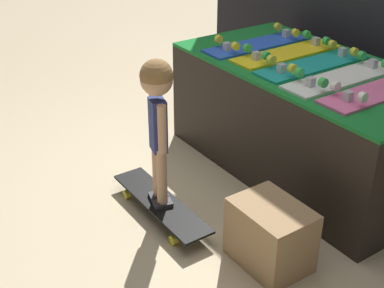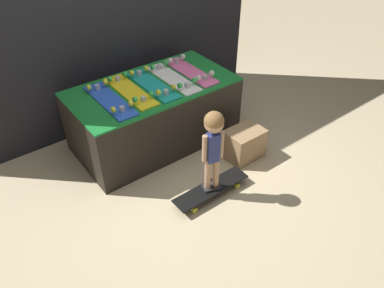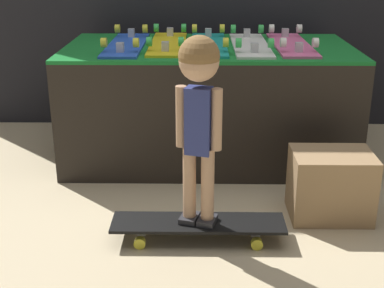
% 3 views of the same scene
% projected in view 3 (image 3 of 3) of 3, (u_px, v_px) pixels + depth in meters
% --- Properties ---
extents(ground_plane, '(16.00, 16.00, 0.00)m').
position_uv_depth(ground_plane, '(209.00, 196.00, 2.86)').
color(ground_plane, beige).
extents(display_rack, '(1.71, 0.90, 0.70)m').
position_uv_depth(display_rack, '(208.00, 102.00, 3.30)').
color(display_rack, black).
rests_on(display_rack, ground_plane).
extents(skateboard_blue_on_rack, '(0.21, 0.77, 0.09)m').
position_uv_depth(skateboard_blue_on_rack, '(126.00, 43.00, 3.16)').
color(skateboard_blue_on_rack, blue).
rests_on(skateboard_blue_on_rack, display_rack).
extents(skateboard_yellow_on_rack, '(0.21, 0.77, 0.09)m').
position_uv_depth(skateboard_yellow_on_rack, '(168.00, 42.00, 3.19)').
color(skateboard_yellow_on_rack, yellow).
rests_on(skateboard_yellow_on_rack, display_rack).
extents(skateboard_teal_on_rack, '(0.21, 0.77, 0.09)m').
position_uv_depth(skateboard_teal_on_rack, '(209.00, 43.00, 3.17)').
color(skateboard_teal_on_rack, teal).
rests_on(skateboard_teal_on_rack, display_rack).
extents(skateboard_white_on_rack, '(0.21, 0.77, 0.09)m').
position_uv_depth(skateboard_white_on_rack, '(250.00, 44.00, 3.15)').
color(skateboard_white_on_rack, white).
rests_on(skateboard_white_on_rack, display_rack).
extents(skateboard_pink_on_rack, '(0.21, 0.77, 0.09)m').
position_uv_depth(skateboard_pink_on_rack, '(291.00, 43.00, 3.17)').
color(skateboard_pink_on_rack, pink).
rests_on(skateboard_pink_on_rack, display_rack).
extents(skateboard_on_floor, '(0.78, 0.19, 0.09)m').
position_uv_depth(skateboard_on_floor, '(198.00, 225.00, 2.42)').
color(skateboard_on_floor, black).
rests_on(skateboard_on_floor, ground_plane).
extents(child, '(0.20, 0.17, 0.84)m').
position_uv_depth(child, '(199.00, 96.00, 2.20)').
color(child, '#2D2D33').
rests_on(child, skateboard_on_floor).
extents(storage_box, '(0.38, 0.29, 0.33)m').
position_uv_depth(storage_box, '(330.00, 185.00, 2.60)').
color(storage_box, '#A37F56').
rests_on(storage_box, ground_plane).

